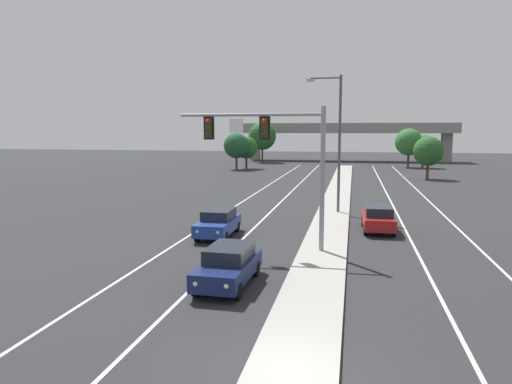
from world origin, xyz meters
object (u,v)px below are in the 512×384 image
object	(u,v)px
tree_far_right_a	(423,146)
tree_far_left_a	(262,136)
street_lamp_median	(337,136)
tree_far_right_c	(428,151)
car_oncoming_blue	(218,223)
tree_far_right_b	(409,142)
tree_far_left_b	(236,146)
car_receding_red	(378,218)
car_oncoming_navy	(228,265)
overhead_signal_mast	(275,147)
tree_far_left_c	(246,148)

from	to	relation	value
tree_far_right_a	tree_far_left_a	bearing A→B (deg)	163.80
street_lamp_median	tree_far_left_a	bearing A→B (deg)	106.16
tree_far_right_c	tree_far_right_a	bearing A→B (deg)	84.18
car_oncoming_blue	tree_far_right_b	world-z (taller)	tree_far_right_b
tree_far_left_a	tree_far_left_b	world-z (taller)	tree_far_left_a
tree_far_right_c	street_lamp_median	bearing A→B (deg)	-110.46
car_receding_red	tree_far_right_c	size ratio (longest dim) A/B	0.83
car_receding_red	tree_far_left_a	distance (m)	64.80
car_oncoming_navy	car_oncoming_blue	distance (m)	8.98
car_oncoming_blue	street_lamp_median	bearing A→B (deg)	55.16
tree_far_left_a	tree_far_left_b	xyz separation A→B (m)	(-0.75, -17.94, -1.28)
car_oncoming_blue	tree_far_right_a	size ratio (longest dim) A/B	0.82
tree_far_right_b	tree_far_right_c	bearing A→B (deg)	-89.16
overhead_signal_mast	tree_far_right_c	distance (m)	42.30
tree_far_right_b	tree_far_right_c	size ratio (longest dim) A/B	1.19
car_receding_red	tree_far_right_c	distance (m)	35.00
car_oncoming_blue	tree_far_right_c	world-z (taller)	tree_far_right_c
tree_far_left_b	tree_far_right_b	bearing A→B (deg)	20.11
tree_far_left_a	tree_far_right_a	bearing A→B (deg)	-16.20
tree_far_right_b	tree_far_right_c	distance (m)	19.80
overhead_signal_mast	tree_far_left_c	xyz separation A→B (m)	(-13.24, 52.08, -1.93)
overhead_signal_mast	tree_far_right_b	bearing A→B (deg)	77.90
tree_far_right_c	tree_far_left_b	size ratio (longest dim) A/B	0.94
overhead_signal_mast	tree_far_left_c	size ratio (longest dim) A/B	1.42
tree_far_right_a	tree_far_left_a	distance (m)	29.98
car_receding_red	tree_far_right_a	xyz separation A→B (m)	(9.69, 53.43, 2.73)
overhead_signal_mast	car_receding_red	xyz separation A→B (m)	(5.43, 6.13, -4.52)
overhead_signal_mast	street_lamp_median	bearing A→B (deg)	77.67
tree_far_right_a	tree_far_left_a	xyz separation A→B (m)	(-28.76, 8.36, 1.51)
car_oncoming_blue	tree_far_left_c	distance (m)	50.35
tree_far_right_b	tree_far_left_b	size ratio (longest dim) A/B	1.12
overhead_signal_mast	car_oncoming_navy	xyz separation A→B (m)	(-0.93, -5.82, -4.52)
tree_far_right_a	street_lamp_median	bearing A→B (deg)	-104.72
tree_far_right_c	tree_far_left_c	world-z (taller)	tree_far_right_c
overhead_signal_mast	tree_far_left_b	xyz separation A→B (m)	(-14.39, 49.97, -1.55)
tree_far_right_c	tree_far_left_c	distance (m)	28.96
tree_far_right_b	tree_far_right_a	bearing A→B (deg)	-9.73
overhead_signal_mast	street_lamp_median	distance (m)	12.19
car_receding_red	tree_far_left_b	size ratio (longest dim) A/B	0.78
car_oncoming_blue	tree_far_left_b	bearing A→B (deg)	102.62
tree_far_right_a	tree_far_right_b	size ratio (longest dim) A/B	0.84
street_lamp_median	tree_far_right_b	xyz separation A→B (m)	(10.25, 48.05, -1.54)
tree_far_right_a	overhead_signal_mast	bearing A→B (deg)	-104.25
tree_far_left_a	tree_far_left_c	world-z (taller)	tree_far_left_a
tree_far_right_a	tree_far_right_b	xyz separation A→B (m)	(-2.27, 0.39, 0.70)
tree_far_right_b	tree_far_right_c	world-z (taller)	tree_far_right_b
tree_far_left_c	tree_far_right_c	bearing A→B (deg)	-24.31
overhead_signal_mast	tree_far_left_c	world-z (taller)	overhead_signal_mast
car_receding_red	tree_far_left_a	bearing A→B (deg)	107.15
overhead_signal_mast	tree_far_right_c	size ratio (longest dim) A/B	1.36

